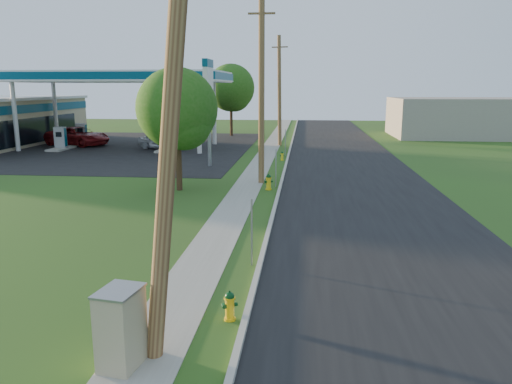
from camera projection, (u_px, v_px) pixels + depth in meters
ground_plane at (219, 334)px, 10.57m from camera, size 140.00×140.00×0.00m
road at (373, 218)px, 19.87m from camera, size 8.00×120.00×0.02m
curb at (273, 214)px, 20.24m from camera, size 0.15×120.00×0.15m
sidewalk at (230, 214)px, 20.42m from camera, size 1.50×120.00×0.03m
forecourt at (100, 147)px, 43.27m from camera, size 26.00×28.00×0.02m
utility_pole_near at (171, 106)px, 8.66m from camera, size 1.40×0.32×9.48m
utility_pole_mid at (261, 90)px, 26.16m from camera, size 1.40×0.32×9.80m
utility_pole_far at (279, 91)px, 43.72m from camera, size 1.40×0.32×9.50m
sign_post_near at (252, 233)px, 14.43m from camera, size 0.05×0.04×2.00m
sign_post_mid at (276, 168)px, 25.92m from camera, size 0.05×0.04×2.00m
sign_post_far at (285, 143)px, 37.80m from camera, size 0.05×0.04×2.00m
gas_canopy at (118, 78)px, 41.86m from camera, size 18.18×9.18×6.40m
fuel_pump_nw at (61, 141)px, 41.41m from camera, size 1.20×3.20×1.90m
fuel_pump_ne at (166, 142)px, 40.55m from camera, size 1.20×3.20×1.90m
fuel_pump_sw at (82, 136)px, 45.31m from camera, size 1.20×3.20×1.90m
fuel_pump_se at (179, 137)px, 44.44m from camera, size 1.20×3.20×1.90m
price_pylon at (208, 82)px, 31.79m from camera, size 0.34×2.04×6.85m
distant_building at (461, 117)px, 52.24m from camera, size 14.00×10.00×4.00m
tree_verge at (179, 112)px, 24.46m from camera, size 4.03×4.03×6.10m
tree_lot at (232, 90)px, 52.44m from camera, size 4.98×4.98×7.54m
hydrant_near at (230, 306)px, 11.14m from camera, size 0.36×0.32×0.70m
hydrant_mid at (269, 182)px, 25.29m from camera, size 0.43×0.39×0.84m
hydrant_far at (282, 156)px, 35.48m from camera, size 0.35×0.31×0.67m
utility_cabinet at (121, 329)px, 9.18m from camera, size 0.82×1.00×1.54m
car_red at (78, 136)px, 44.44m from camera, size 6.56×4.64×1.66m
car_silver at (161, 141)px, 41.71m from camera, size 4.37×3.08×1.38m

